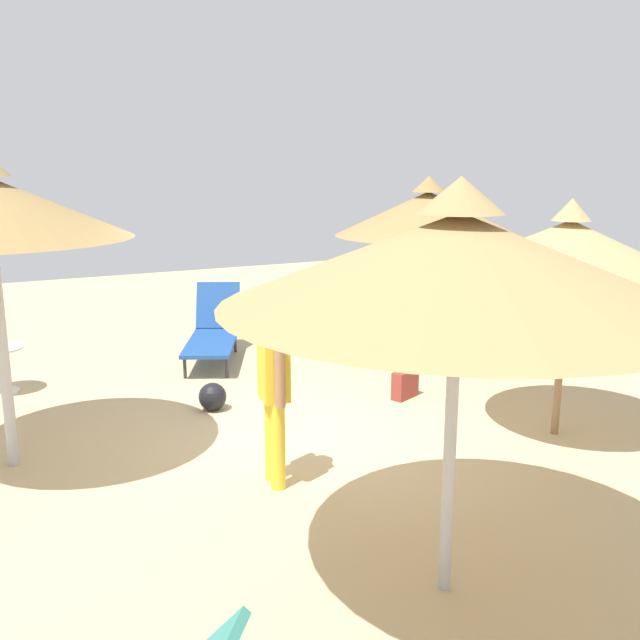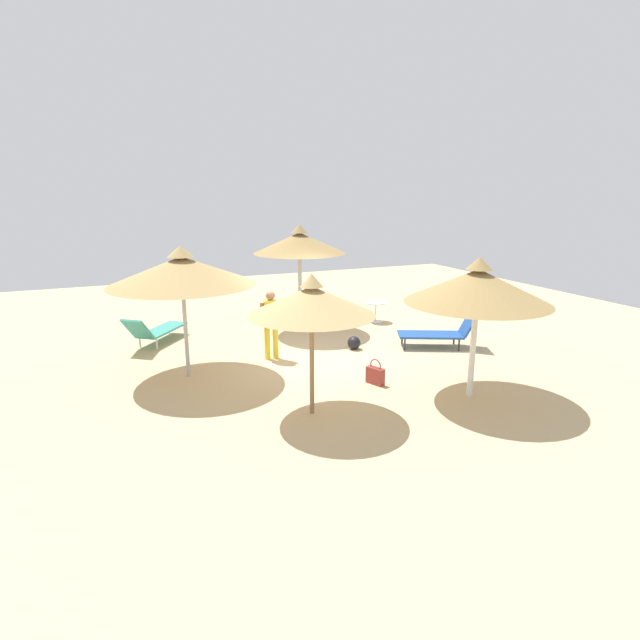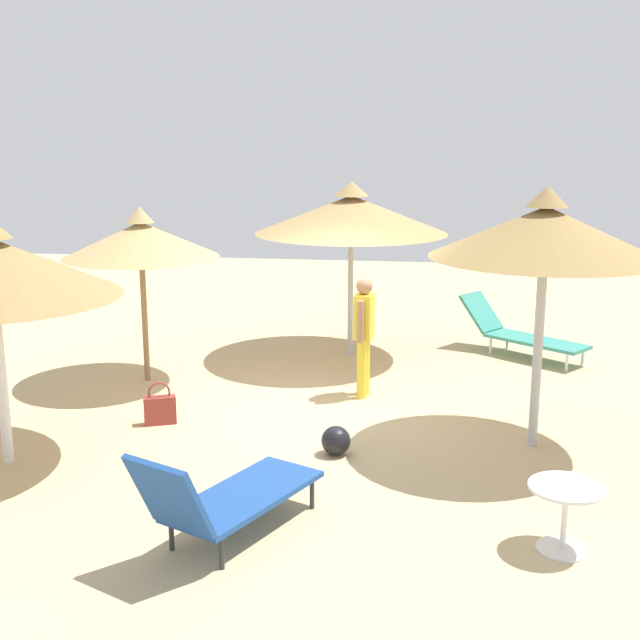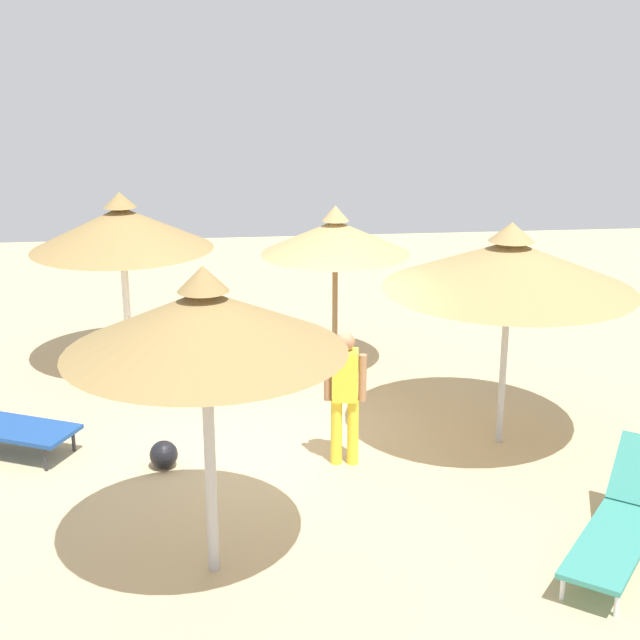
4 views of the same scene
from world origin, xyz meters
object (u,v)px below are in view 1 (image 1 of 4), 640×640
parasol_umbrella_near_right (458,260)px  lounge_chair_far_left (213,331)px  handbag (405,383)px  beach_ball (213,397)px  person_standing_edge (274,386)px  parasol_umbrella_center (428,214)px  parasol_umbrella_near_left (569,244)px

parasol_umbrella_near_right → lounge_chair_far_left: parasol_umbrella_near_right is taller
handbag → beach_ball: (0.65, 2.21, -0.03)m
parasol_umbrella_near_right → beach_ball: 4.49m
handbag → beach_ball: bearing=73.6°
parasol_umbrella_near_right → person_standing_edge: size_ratio=1.84×
lounge_chair_far_left → handbag: size_ratio=3.78×
parasol_umbrella_center → handbag: bearing=137.6°
parasol_umbrella_near_left → beach_ball: size_ratio=7.60×
parasol_umbrella_center → person_standing_edge: size_ratio=1.64×
parasol_umbrella_near_left → handbag: (1.67, 0.76, -1.80)m
parasol_umbrella_near_right → handbag: bearing=-30.1°
parasol_umbrella_center → parasol_umbrella_near_left: parasol_umbrella_center is taller
parasol_umbrella_near_left → lounge_chair_far_left: 5.16m
parasol_umbrella_near_right → parasol_umbrella_near_left: bearing=-58.2°
handbag → beach_ball: size_ratio=1.63×
lounge_chair_far_left → person_standing_edge: bearing=168.7°
lounge_chair_far_left → beach_ball: 2.18m
lounge_chair_far_left → handbag: (-2.70, -1.50, -0.23)m
parasol_umbrella_center → person_standing_edge: bearing=127.8°
person_standing_edge → beach_ball: 2.19m
person_standing_edge → handbag: (1.40, -2.32, -0.71)m
parasol_umbrella_center → parasol_umbrella_near_left: bearing=171.3°
lounge_chair_far_left → person_standing_edge: size_ratio=1.25×
parasol_umbrella_center → parasol_umbrella_near_left: size_ratio=1.07×
parasol_umbrella_near_left → person_standing_edge: parasol_umbrella_near_left is taller
parasol_umbrella_near_left → parasol_umbrella_near_right: (-1.67, 2.69, 0.21)m
parasol_umbrella_near_right → person_standing_edge: (1.94, 0.38, -1.30)m
handbag → person_standing_edge: bearing=121.2°
beach_ball → parasol_umbrella_near_right: bearing=-176.1°
lounge_chair_far_left → person_standing_edge: 4.21m
parasol_umbrella_center → lounge_chair_far_left: (1.36, 2.72, -1.67)m
parasol_umbrella_near_left → parasol_umbrella_near_right: bearing=121.8°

